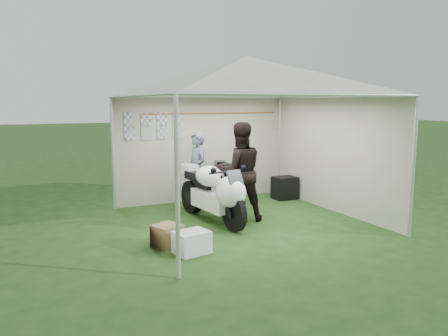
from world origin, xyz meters
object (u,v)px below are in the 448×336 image
at_px(motorcycle_black, 231,184).
at_px(motorcycle_white, 215,191).
at_px(person_blue_jacket, 197,171).
at_px(paddock_stand, 220,195).
at_px(canopy_tent, 245,81).
at_px(equipment_box, 285,188).
at_px(person_dark_jacket, 240,172).
at_px(crate_0, 192,242).
at_px(crate_1, 167,235).

bearing_deg(motorcycle_black, motorcycle_white, -123.87).
relative_size(motorcycle_black, person_blue_jacket, 1.28).
relative_size(motorcycle_white, paddock_stand, 5.68).
height_order(canopy_tent, equipment_box, canopy_tent).
relative_size(person_dark_jacket, crate_0, 3.78).
bearing_deg(motorcycle_black, person_dark_jacket, -89.92).
bearing_deg(person_dark_jacket, motorcycle_white, 7.32).
bearing_deg(crate_0, person_dark_jacket, 41.74).
bearing_deg(canopy_tent, person_blue_jacket, 108.94).
bearing_deg(crate_1, equipment_box, 30.43).
distance_m(canopy_tent, motorcycle_black, 2.13).
relative_size(paddock_stand, person_dark_jacket, 0.21).
distance_m(paddock_stand, equipment_box, 1.49).
relative_size(equipment_box, crate_1, 1.36).
bearing_deg(paddock_stand, motorcycle_black, -101.88).
bearing_deg(motorcycle_white, person_blue_jacket, 77.14).
height_order(canopy_tent, person_dark_jacket, canopy_tent).
bearing_deg(equipment_box, crate_1, -149.57).
distance_m(canopy_tent, motorcycle_white, 2.06).
relative_size(paddock_stand, crate_1, 1.01).
relative_size(motorcycle_black, crate_0, 4.18).
height_order(person_blue_jacket, crate_1, person_blue_jacket).
relative_size(canopy_tent, crate_1, 14.99).
relative_size(person_dark_jacket, person_blue_jacket, 1.16).
xyz_separation_m(person_blue_jacket, crate_0, (-1.08, -2.50, -0.63)).
distance_m(equipment_box, crate_0, 4.06).
xyz_separation_m(motorcycle_white, crate_0, (-0.96, -1.33, -0.43)).
relative_size(motorcycle_white, crate_0, 4.46).
xyz_separation_m(motorcycle_black, crate_0, (-1.59, -1.94, -0.40)).
bearing_deg(motorcycle_white, paddock_stand, 54.87).
relative_size(canopy_tent, person_blue_jacket, 3.55).
bearing_deg(paddock_stand, person_blue_jacket, -153.04).
bearing_deg(motorcycle_black, paddock_stand, 90.00).
relative_size(crate_0, crate_1, 1.29).
distance_m(motorcycle_white, crate_1, 1.55).
bearing_deg(equipment_box, paddock_stand, 165.07).
bearing_deg(person_dark_jacket, motorcycle_black, -89.84).
relative_size(paddock_stand, equipment_box, 0.74).
height_order(canopy_tent, person_blue_jacket, canopy_tent).
xyz_separation_m(canopy_tent, motorcycle_black, (0.07, 0.71, -2.01)).
bearing_deg(paddock_stand, crate_1, -129.83).
xyz_separation_m(canopy_tent, crate_1, (-1.75, -0.79, -2.41)).
xyz_separation_m(person_dark_jacket, crate_1, (-1.68, -0.85, -0.75)).
xyz_separation_m(equipment_box, crate_1, (-3.45, -2.03, -0.09)).
bearing_deg(canopy_tent, crate_0, -140.85).
bearing_deg(crate_1, person_dark_jacket, 26.71).
bearing_deg(person_blue_jacket, crate_1, -37.19).
height_order(motorcycle_white, motorcycle_black, motorcycle_white).
bearing_deg(person_blue_jacket, motorcycle_white, -10.58).
distance_m(paddock_stand, person_blue_jacket, 1.02).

